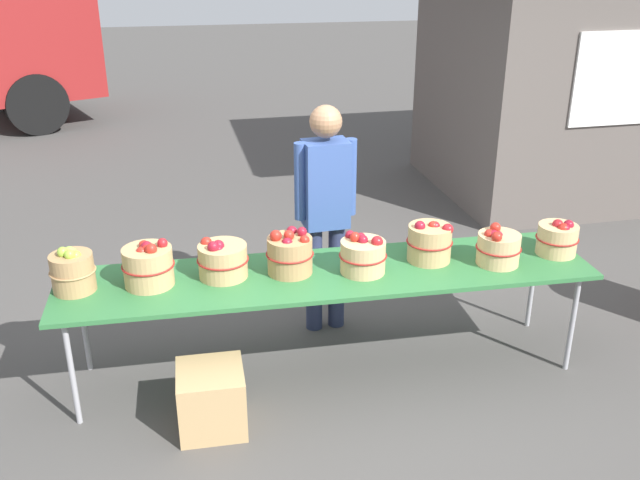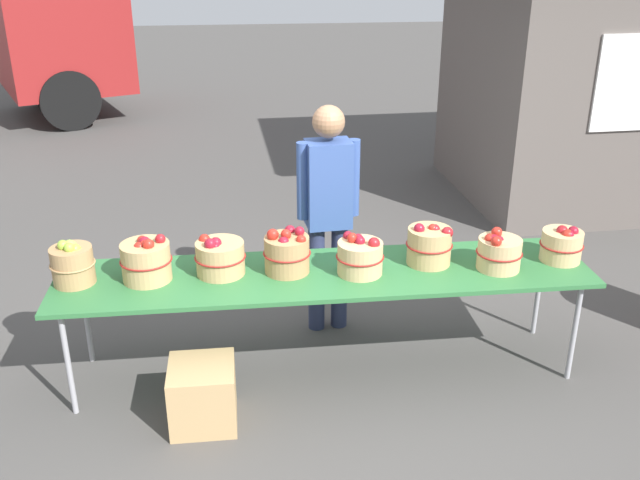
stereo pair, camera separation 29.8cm
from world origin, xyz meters
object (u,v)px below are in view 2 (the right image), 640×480
object	(u,v)px
apple_basket_red_0	(146,260)
apple_basket_red_6	(562,245)
apple_basket_red_4	(429,245)
apple_basket_red_1	(220,257)
apple_basket_red_2	(287,253)
apple_basket_red_5	(499,253)
apple_basket_red_3	(360,256)
market_table	(325,276)
vendor_adult	(328,203)
produce_crate	(203,394)
apple_basket_green_0	(72,264)

from	to	relation	value
apple_basket_red_0	apple_basket_red_6	size ratio (longest dim) A/B	1.13
apple_basket_red_4	apple_basket_red_1	bearing A→B (deg)	179.86
apple_basket_red_1	apple_basket_red_2	world-z (taller)	apple_basket_red_2
apple_basket_red_2	apple_basket_red_5	xyz separation A→B (m)	(1.38, -0.12, -0.02)
apple_basket_red_1	apple_basket_red_4	xyz separation A→B (m)	(1.39, -0.00, 0.01)
apple_basket_red_0	apple_basket_red_3	size ratio (longest dim) A/B	1.05
apple_basket_red_2	apple_basket_red_4	world-z (taller)	apple_basket_red_2
apple_basket_red_2	apple_basket_red_3	world-z (taller)	apple_basket_red_2
market_table	vendor_adult	world-z (taller)	vendor_adult
apple_basket_red_0	apple_basket_red_3	distance (m)	1.37
market_table	produce_crate	xyz separation A→B (m)	(-0.82, -0.48, -0.52)
apple_basket_red_3	produce_crate	distance (m)	1.31
vendor_adult	market_table	bearing A→B (deg)	75.89
apple_basket_red_5	apple_basket_green_0	bearing A→B (deg)	177.66
apple_basket_green_0	apple_basket_red_2	world-z (taller)	apple_basket_red_2
apple_basket_green_0	apple_basket_red_3	size ratio (longest dim) A/B	0.95
apple_basket_red_0	apple_basket_red_5	world-z (taller)	apple_basket_red_0
market_table	apple_basket_red_1	size ratio (longest dim) A/B	10.48
apple_basket_red_0	apple_basket_red_2	size ratio (longest dim) A/B	1.06
produce_crate	apple_basket_red_5	bearing A→B (deg)	11.78
apple_basket_red_2	apple_basket_red_6	world-z (taller)	apple_basket_red_2
apple_basket_red_2	apple_basket_red_4	bearing A→B (deg)	0.99
apple_basket_red_3	vendor_adult	bearing A→B (deg)	101.81
apple_basket_green_0	produce_crate	world-z (taller)	apple_basket_green_0
apple_basket_red_1	apple_basket_red_4	size ratio (longest dim) A/B	1.07
apple_basket_green_0	apple_basket_red_0	size ratio (longest dim) A/B	0.90
market_table	apple_basket_red_4	distance (m)	0.73
apple_basket_green_0	apple_basket_red_1	world-z (taller)	apple_basket_green_0
market_table	produce_crate	bearing A→B (deg)	-149.26
apple_basket_red_1	apple_basket_red_3	size ratio (longest dim) A/B	1.06
apple_basket_green_0	apple_basket_red_6	xyz separation A→B (m)	(3.20, -0.04, -0.02)
apple_basket_red_3	produce_crate	xyz separation A→B (m)	(-1.04, -0.45, -0.67)
apple_basket_green_0	apple_basket_red_3	bearing A→B (deg)	-2.18
apple_basket_red_5	produce_crate	xyz separation A→B (m)	(-1.95, -0.41, -0.67)
apple_basket_red_4	apple_basket_red_5	size ratio (longest dim) A/B	1.03
apple_basket_red_0	apple_basket_red_3	world-z (taller)	apple_basket_red_0
apple_basket_red_2	apple_basket_red_1	bearing A→B (deg)	177.37
apple_basket_red_5	apple_basket_red_6	world-z (taller)	apple_basket_red_5
produce_crate	apple_basket_red_3	bearing A→B (deg)	23.45
apple_basket_red_4	produce_crate	distance (m)	1.75
apple_basket_red_6	vendor_adult	size ratio (longest dim) A/B	0.17
apple_basket_green_0	apple_basket_red_5	distance (m)	2.74
apple_basket_red_4	apple_basket_red_6	bearing A→B (deg)	-3.99
apple_basket_red_0	vendor_adult	xyz separation A→B (m)	(1.24, 0.55, 0.13)
apple_basket_red_3	vendor_adult	distance (m)	0.65
apple_basket_red_2	apple_basket_red_6	xyz separation A→B (m)	(1.85, -0.05, -0.02)
apple_basket_red_0	apple_basket_red_1	size ratio (longest dim) A/B	0.99
produce_crate	market_table	bearing A→B (deg)	30.74
market_table	apple_basket_red_1	bearing A→B (deg)	174.81
apple_basket_red_0	apple_basket_red_6	bearing A→B (deg)	-0.66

